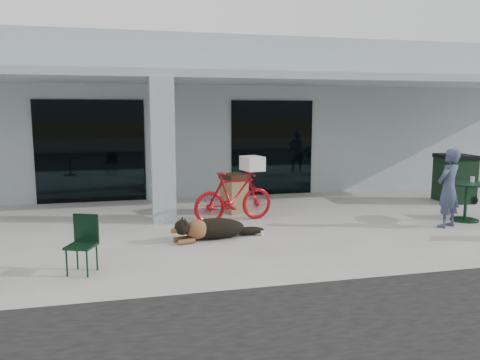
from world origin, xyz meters
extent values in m
plane|color=beige|center=(0.00, 0.00, 0.00)|extent=(80.00, 80.00, 0.00)
cube|color=#AAB9C1|center=(0.00, 8.50, 2.25)|extent=(22.00, 7.00, 4.50)
cube|color=black|center=(-3.20, 4.98, 1.35)|extent=(2.80, 0.06, 2.70)
cube|color=black|center=(1.80, 4.98, 1.35)|extent=(2.40, 0.06, 2.70)
cube|color=#AAB9C1|center=(-1.50, 2.30, 1.56)|extent=(0.50, 0.50, 3.12)
cube|color=#AAB9C1|center=(0.00, 3.60, 3.21)|extent=(22.00, 2.80, 0.18)
imported|color=#AA0D17|center=(-0.02, 1.90, 0.55)|extent=(1.91, 0.88, 1.11)
cube|color=white|center=(0.42, 1.99, 1.26)|extent=(0.49, 0.60, 0.31)
cylinder|color=white|center=(0.27, 0.63, 0.04)|extent=(0.08, 0.08, 0.09)
imported|color=#3B4463|center=(4.21, 0.40, 0.82)|extent=(0.71, 0.60, 1.65)
cylinder|color=white|center=(5.15, 0.86, 0.91)|extent=(0.11, 0.11, 0.12)
camera|label=1|loc=(-2.19, -7.90, 2.41)|focal=35.00mm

